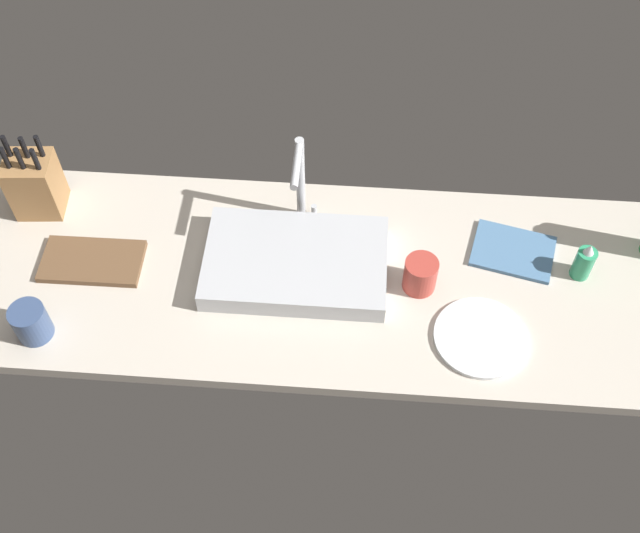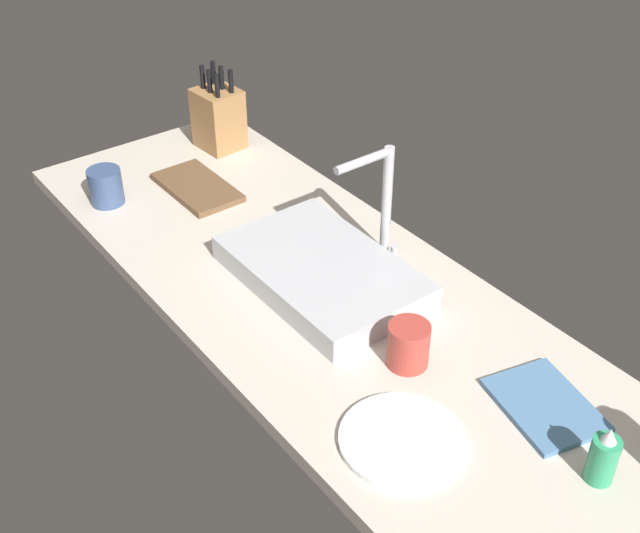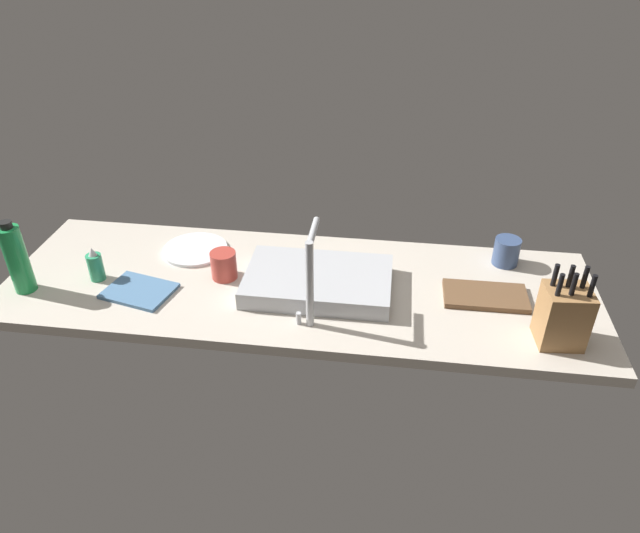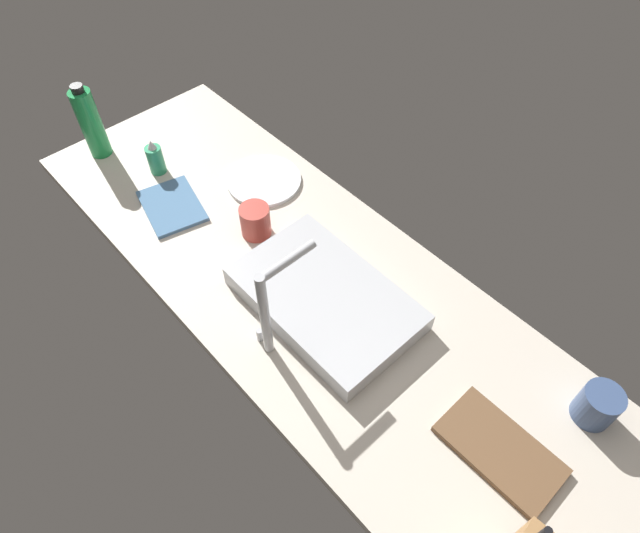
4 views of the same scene
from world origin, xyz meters
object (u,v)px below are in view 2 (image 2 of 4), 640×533
Objects in this scene: knife_block at (218,118)px; coffee_mug at (408,345)px; sink_basin at (322,272)px; dish_towel at (545,405)px; faucet at (381,195)px; dinner_plate at (402,439)px; cutting_board at (197,188)px; soap_bottle at (603,458)px; ceramic_cup at (106,186)px.

coffee_mug is (105.04, -19.46, -4.49)cm from knife_block.
dish_towel is (57.68, 9.95, -2.37)cm from sink_basin.
faucet is at bearing 148.61° from coffee_mug.
dish_towel is (9.98, 27.70, 0.00)cm from dinner_plate.
knife_block is 1.06× the size of dinner_plate.
faucet reaches higher than sink_basin.
soap_bottle reaches higher than cutting_board.
soap_bottle is at bearing 11.63° from ceramic_cup.
sink_basin is 4.89× the size of ceramic_cup.
sink_basin is 67.40cm from ceramic_cup.
cutting_board is 86.57cm from coffee_mug.
dish_towel is at bearing 160.87° from soap_bottle.
faucet is at bearing -4.36° from knife_block.
sink_basin is at bearing -170.21° from dish_towel.
dinner_plate is 110.86cm from ceramic_cup.
sink_basin reaches higher than dish_towel.
dish_towel is at bearing 15.80° from ceramic_cup.
sink_basin is at bearing 159.59° from dinner_plate.
ceramic_cup is (-95.26, -21.49, 0.05)cm from coffee_mug.
dinner_plate is at bearing -20.61° from knife_block.
soap_bottle is (74.53, 4.11, 2.20)cm from sink_basin.
dish_towel is 2.21× the size of coffee_mug.
dish_towel is (57.69, -7.13, -16.77)cm from faucet.
soap_bottle is at bearing 39.17° from dinner_plate.
knife_block reaches higher than sink_basin.
ceramic_cup reaches higher than cutting_board.
ceramic_cup is at bearing -167.29° from coffee_mug.
faucet is 2.39× the size of soap_bottle.
coffee_mug is (32.37, -2.68, 1.84)cm from sink_basin.
sink_basin is 54.19cm from cutting_board.
faucet reaches higher than knife_block.
coffee_mug is at bearing -153.48° from dish_towel.
soap_bottle is 1.25× the size of ceramic_cup.
ceramic_cup reaches higher than dish_towel.
faucet reaches higher than cutting_board.
faucet is 1.36× the size of dish_towel.
soap_bottle is at bearing 2.76° from cutting_board.
coffee_mug is (32.39, -19.76, -12.56)cm from faucet.
ceramic_cup is (-62.88, -41.25, -12.51)cm from faucet.
soap_bottle reaches higher than sink_basin.
knife_block is 2.03× the size of soap_bottle.
dish_towel is at bearing 26.52° from coffee_mug.
coffee_mug is (-42.16, -6.79, -0.36)cm from soap_bottle.
dinner_plate is 1.10× the size of dish_towel.
knife_block is at bearing 134.53° from cutting_board.
knife_block is 130.82cm from dish_towel.
cutting_board is at bearing -177.79° from sink_basin.
soap_bottle is 140.30cm from ceramic_cup.
faucet reaches higher than ceramic_cup.
knife_block is 125.53cm from dinner_plate.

